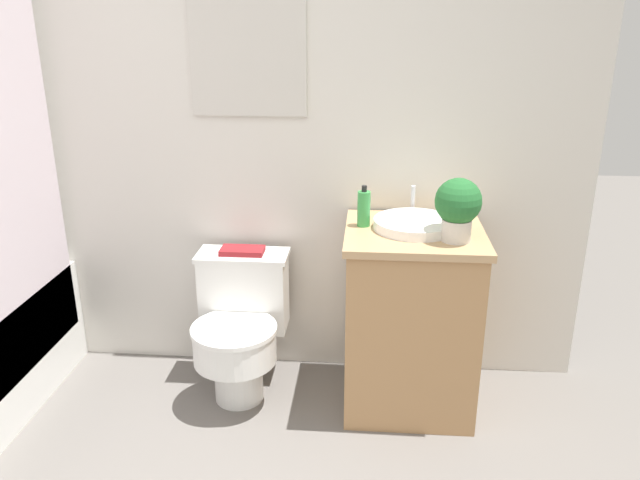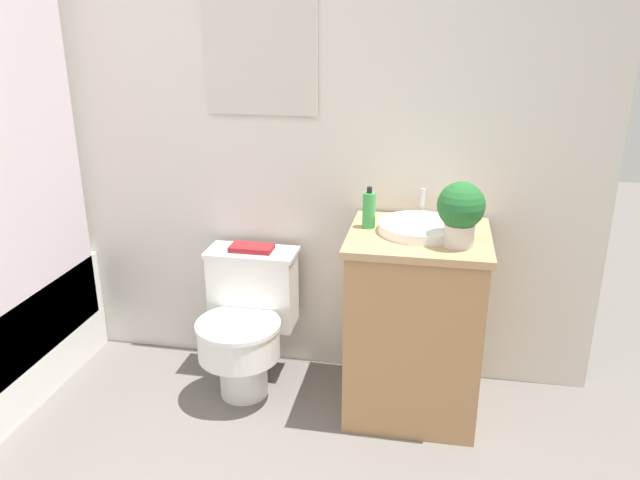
{
  "view_description": "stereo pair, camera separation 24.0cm",
  "coord_description": "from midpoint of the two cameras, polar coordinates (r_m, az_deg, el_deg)",
  "views": [
    {
      "loc": [
        0.79,
        -0.77,
        1.62
      ],
      "look_at": [
        0.61,
        1.47,
        0.81
      ],
      "focal_mm": 35.0,
      "sensor_mm": 36.0,
      "label": 1
    },
    {
      "loc": [
        1.03,
        -0.74,
        1.62
      ],
      "look_at": [
        0.61,
        1.47,
        0.81
      ],
      "focal_mm": 35.0,
      "sensor_mm": 36.0,
      "label": 2
    }
  ],
  "objects": [
    {
      "name": "wall_back",
      "position": [
        2.88,
        -13.99,
        11.93
      ],
      "size": [
        3.54,
        0.07,
        2.5
      ],
      "color": "silver",
      "rests_on": "ground_plane"
    },
    {
      "name": "vanity",
      "position": [
        2.69,
        5.72,
        -7.2
      ],
      "size": [
        0.57,
        0.53,
        0.8
      ],
      "color": "#AD7F51",
      "rests_on": "ground_plane"
    },
    {
      "name": "soap_bottle",
      "position": [
        2.56,
        1.36,
        2.87
      ],
      "size": [
        0.05,
        0.05,
        0.17
      ],
      "color": "green",
      "rests_on": "vanity"
    },
    {
      "name": "sink",
      "position": [
        2.55,
        6.03,
        1.43
      ],
      "size": [
        0.34,
        0.37,
        0.13
      ],
      "color": "white",
      "rests_on": "vanity"
    },
    {
      "name": "potted_plant",
      "position": [
        2.4,
        9.74,
        3.03
      ],
      "size": [
        0.18,
        0.18,
        0.25
      ],
      "color": "beige",
      "rests_on": "vanity"
    },
    {
      "name": "book_on_tank",
      "position": [
        2.81,
        -9.55,
        -1.01
      ],
      "size": [
        0.19,
        0.11,
        0.02
      ],
      "color": "maroon",
      "rests_on": "toilet"
    },
    {
      "name": "toilet",
      "position": [
        2.83,
        -9.78,
        -7.63
      ],
      "size": [
        0.41,
        0.52,
        0.62
      ],
      "color": "white",
      "rests_on": "ground_plane"
    }
  ]
}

